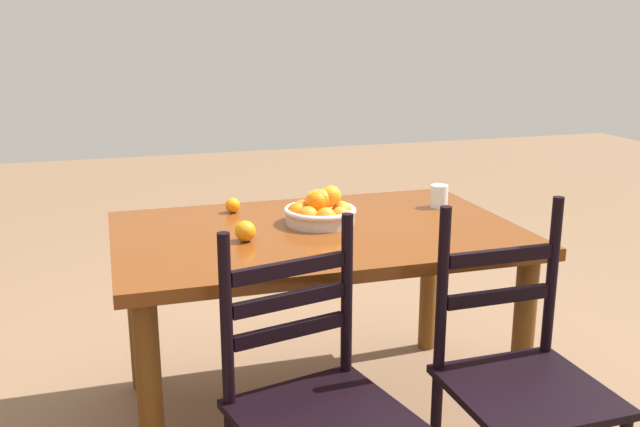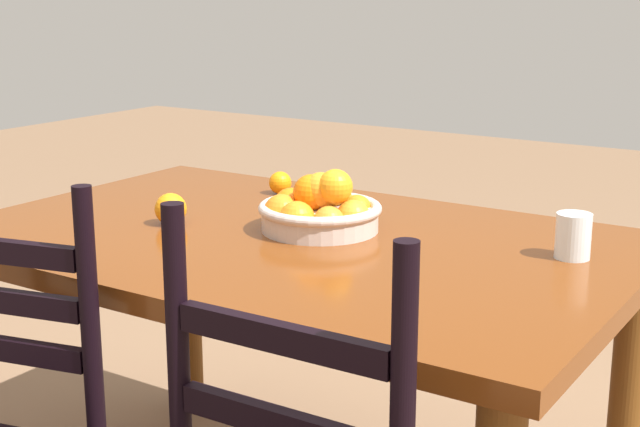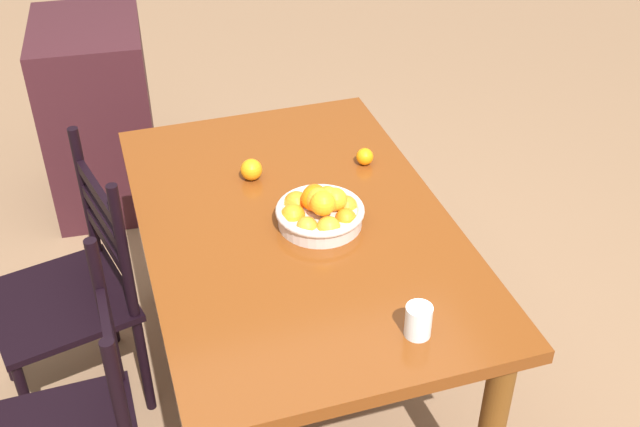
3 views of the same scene
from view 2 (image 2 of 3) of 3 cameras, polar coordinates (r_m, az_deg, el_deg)
dining_table at (r=2.10m, az=-1.78°, el=-4.15°), size 1.52×0.98×0.77m
fruit_bowl at (r=2.10m, az=-0.02°, el=0.35°), size 0.28×0.28×0.15m
orange_loose_0 at (r=2.18m, az=-9.28°, el=0.28°), size 0.08×0.08×0.08m
orange_loose_1 at (r=2.47m, az=-2.49°, el=1.92°), size 0.06×0.06×0.06m
drinking_glass at (r=1.95m, az=15.48°, el=-1.35°), size 0.07×0.07×0.09m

